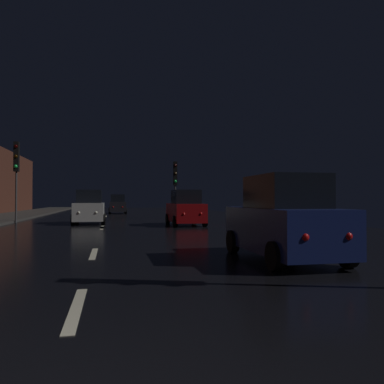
% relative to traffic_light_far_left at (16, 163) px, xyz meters
% --- Properties ---
extents(ground, '(27.92, 84.00, 0.02)m').
position_rel_traffic_light_far_left_xyz_m(ground, '(5.46, 0.88, -3.78)').
color(ground, black).
extents(lane_centerline, '(0.16, 30.97, 0.01)m').
position_rel_traffic_light_far_left_xyz_m(lane_centerline, '(5.46, -7.72, -3.77)').
color(lane_centerline, beige).
rests_on(lane_centerline, ground).
extents(traffic_light_far_left, '(0.31, 0.46, 5.16)m').
position_rel_traffic_light_far_left_xyz_m(traffic_light_far_left, '(0.00, 0.00, 0.00)').
color(traffic_light_far_left, '#38383A').
rests_on(traffic_light_far_left, ground).
extents(traffic_light_far_right, '(0.33, 0.47, 4.51)m').
position_rel_traffic_light_far_left_xyz_m(traffic_light_far_right, '(10.91, 4.01, -0.53)').
color(traffic_light_far_right, '#38383A').
rests_on(traffic_light_far_right, ground).
extents(car_approaching_headlights, '(1.90, 4.11, 2.07)m').
position_rel_traffic_light_far_left_xyz_m(car_approaching_headlights, '(4.61, -1.68, -2.83)').
color(car_approaching_headlights, silver).
rests_on(car_approaching_headlights, ground).
extents(car_parked_right_near, '(1.91, 4.14, 2.08)m').
position_rel_traffic_light_far_left_xyz_m(car_parked_right_near, '(10.12, -17.24, -2.82)').
color(car_parked_right_near, '#141E51').
rests_on(car_parked_right_near, ground).
extents(car_parked_right_far, '(1.86, 4.02, 2.03)m').
position_rel_traffic_light_far_left_xyz_m(car_parked_right_far, '(10.12, -4.39, -2.85)').
color(car_parked_right_far, maroon).
rests_on(car_parked_right_far, ground).
extents(car_distant_taillights, '(1.84, 3.98, 2.00)m').
position_rel_traffic_light_far_left_xyz_m(car_distant_taillights, '(6.58, 15.31, -2.86)').
color(car_distant_taillights, black).
rests_on(car_distant_taillights, ground).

